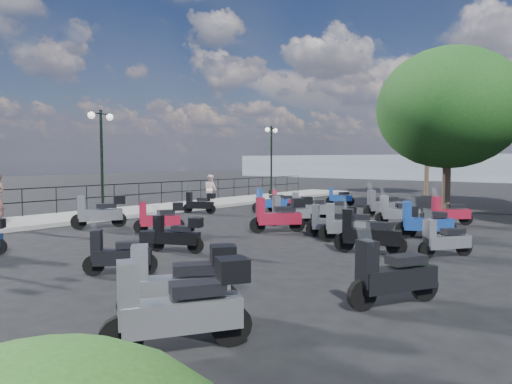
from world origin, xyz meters
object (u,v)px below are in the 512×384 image
Objects in this scene: scooter_16 at (180,283)px; pine_2 at (428,106)px; scooter_22 at (393,276)px; scooter_21 at (180,307)px; lamp_post_2 at (271,155)px; scooter_10 at (176,235)px; scooter_4 at (284,202)px; scooter_9 at (339,197)px; scooter_7 at (291,211)px; scooter_11 at (278,216)px; scooter_8 at (270,202)px; scooter_3 at (200,203)px; scooter_25 at (423,222)px; scooter_19 at (397,212)px; pedestrian_far at (211,189)px; scooter_20 at (449,213)px; scooter_24 at (348,225)px; scooter_15 at (121,253)px; scooter_6 at (160,218)px; scooter_18 at (425,223)px; scooter_13 at (308,208)px; broadleaf_tree at (449,108)px; lamp_post_1 at (102,153)px; scooter_12 at (332,222)px; scooter_14 at (383,205)px; scooter_2 at (100,212)px; scooter_17 at (368,235)px.

pine_2 is at bearing -39.27° from scooter_16.
scooter_21 is at bearing 96.68° from scooter_22.
scooter_10 is at bearing -67.21° from lamp_post_2.
scooter_4 reaches higher than scooter_9.
scooter_7 is 1.76m from scooter_11.
scooter_16 is at bearing 162.10° from scooter_8.
scooter_3 is 9.64m from scooter_25.
scooter_16 is at bearing 144.15° from scooter_19.
scooter_11 is (3.53, -4.19, 0.07)m from scooter_8.
pedestrian_far reaches higher than scooter_8.
scooter_20 is at bearing -166.20° from pedestrian_far.
scooter_25 is (13.05, -9.28, -2.24)m from lamp_post_2.
scooter_16 is at bearing -159.96° from scooter_3.
scooter_19 is 0.86× the size of scooter_24.
scooter_7 is 3.81m from scooter_19.
scooter_16 is at bearing -154.09° from scooter_15.
scooter_25 is 0.20× the size of pine_2.
scooter_6 is at bearing 142.67° from scooter_4.
scooter_18 is at bearing -60.19° from scooter_10.
scooter_20 is 0.96× the size of scooter_25.
scooter_21 is (2.20, -12.16, 0.08)m from scooter_19.
scooter_21 is at bearing 170.36° from scooter_4.
scooter_24 is (8.41, -2.22, 0.04)m from scooter_3.
scooter_13 reaches higher than scooter_10.
scooter_15 is 4.17m from scooter_21.
scooter_25 is 8.55m from broadleaf_tree.
scooter_12 is at bearing -2.85° from lamp_post_1.
scooter_25 is at bearing -71.45° from pine_2.
scooter_16 is 11.44m from scooter_19.
scooter_24 is (3.41, -3.23, 0.00)m from scooter_13.
scooter_16 is (2.75, -13.40, 0.04)m from scooter_14.
broadleaf_tree is (-1.47, 4.54, 4.20)m from scooter_20.
scooter_10 is 2.40m from scooter_15.
scooter_22 is at bearing -54.68° from lamp_post_2.
scooter_7 reaches higher than scooter_12.
pine_2 is (-5.39, 26.34, 5.36)m from scooter_16.
scooter_19 is (-1.73, 2.22, -0.02)m from scooter_18.
scooter_14 is 3.01m from scooter_20.
pedestrian_far is 8.19m from scooter_2.
scooter_8 is 0.20× the size of pine_2.
scooter_16 is at bearing -178.30° from scooter_2.
scooter_22 reaches higher than scooter_25.
scooter_14 reaches higher than scooter_17.
scooter_21 is (8.09, -12.37, 0.08)m from scooter_8.
scooter_11 is at bearing 160.32° from pedestrian_far.
broadleaf_tree reaches higher than scooter_12.
scooter_9 is (2.91, 7.21, -0.04)m from scooter_3.
scooter_10 is at bearing -164.59° from scooter_2.
scooter_16 is (12.79, -6.76, -2.11)m from lamp_post_1.
scooter_13 reaches higher than scooter_25.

